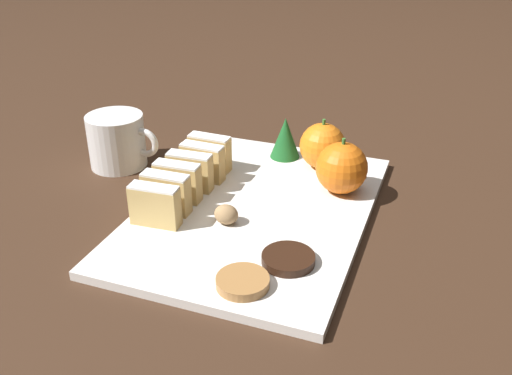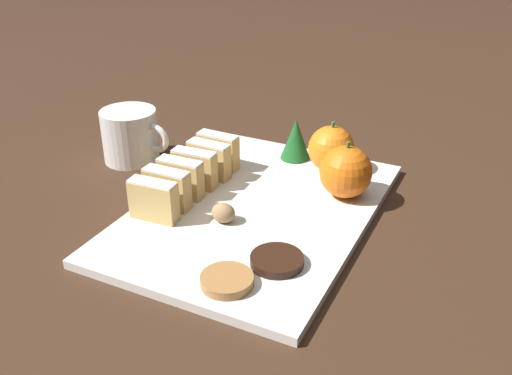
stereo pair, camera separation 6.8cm
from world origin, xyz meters
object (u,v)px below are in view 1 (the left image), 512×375
(orange_near, at_px, (342,168))
(orange_far, at_px, (322,146))
(chocolate_cookie, at_px, (288,259))
(coffee_mug, at_px, (118,141))
(walnut, at_px, (226,214))

(orange_near, relative_size, orange_far, 1.04)
(orange_near, bearing_deg, orange_far, 123.34)
(orange_far, bearing_deg, orange_near, -56.66)
(chocolate_cookie, bearing_deg, orange_near, 84.97)
(orange_near, height_order, coffee_mug, orange_near)
(coffee_mug, bearing_deg, orange_far, 14.85)
(orange_near, bearing_deg, chocolate_cookie, -95.03)
(walnut, distance_m, coffee_mug, 0.27)
(orange_near, xyz_separation_m, chocolate_cookie, (-0.02, -0.19, -0.03))
(orange_near, distance_m, orange_far, 0.08)
(orange_far, relative_size, coffee_mug, 0.66)
(orange_near, xyz_separation_m, coffee_mug, (-0.36, -0.01, -0.01))
(orange_far, distance_m, chocolate_cookie, 0.27)
(orange_near, height_order, chocolate_cookie, orange_near)
(orange_near, bearing_deg, walnut, -130.78)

